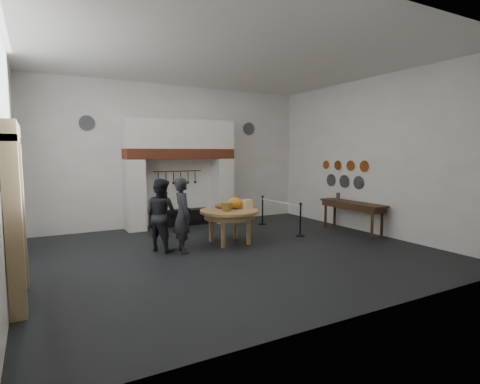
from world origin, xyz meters
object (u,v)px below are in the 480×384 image
barrier_post_far (263,211)px  barrier_post_near (300,220)px  visitor_near (183,215)px  side_table (352,203)px  visitor_far (161,215)px  iron_range (181,218)px  work_table (230,211)px

barrier_post_far → barrier_post_near: bearing=-90.0°
visitor_near → barrier_post_near: 3.52m
side_table → barrier_post_far: (-1.69, 2.29, -0.42)m
visitor_far → barrier_post_near: (3.89, -0.38, -0.42)m
visitor_near → barrier_post_near: (3.49, 0.02, -0.44)m
iron_range → visitor_far: bearing=-118.1°
work_table → barrier_post_far: 2.79m
visitor_near → barrier_post_near: bearing=-86.2°
iron_range → work_table: 3.00m
work_table → visitor_far: visitor_far is taller
work_table → visitor_far: 1.77m
work_table → visitor_near: size_ratio=0.86×
iron_range → visitor_far: (-1.48, -2.78, 0.62)m
barrier_post_near → visitor_near: bearing=-179.6°
iron_range → barrier_post_far: size_ratio=2.11×
side_table → barrier_post_near: size_ratio=2.44×
work_table → barrier_post_far: barrier_post_far is taller
visitor_near → visitor_far: 0.57m
barrier_post_far → visitor_near: bearing=-149.9°
barrier_post_near → visitor_far: bearing=174.5°
work_table → barrier_post_far: size_ratio=1.70×
visitor_near → work_table: bearing=-76.0°
visitor_far → barrier_post_far: 4.24m
work_table → barrier_post_far: bearing=39.7°
side_table → barrier_post_near: bearing=170.4°
work_table → barrier_post_near: (2.12, -0.23, -0.39)m
iron_range → visitor_far: visitor_far is taller
visitor_near → barrier_post_near: visitor_near is taller
side_table → visitor_far: bearing=173.2°
barrier_post_near → work_table: bearing=173.7°
iron_range → visitor_near: 3.42m
visitor_far → side_table: visitor_far is taller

